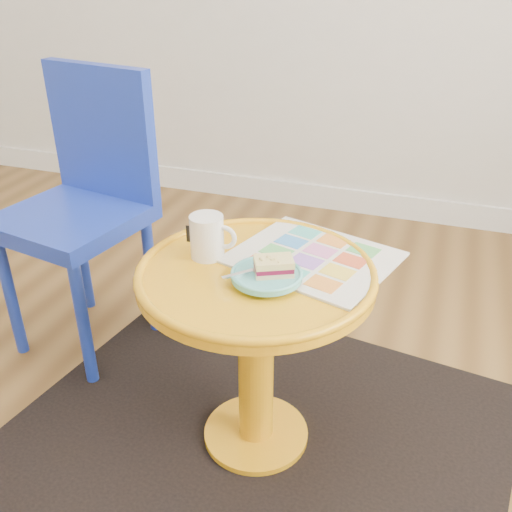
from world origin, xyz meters
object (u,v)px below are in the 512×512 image
(side_table, at_px, (256,324))
(chair, at_px, (85,195))
(newspaper, at_px, (313,257))
(plate, at_px, (267,276))
(mug, at_px, (208,235))

(side_table, relative_size, chair, 0.63)
(chair, height_order, newspaper, chair)
(side_table, relative_size, plate, 3.50)
(chair, xyz_separation_m, mug, (0.54, -0.28, 0.07))
(chair, height_order, plate, chair)
(chair, relative_size, newspaper, 2.45)
(side_table, height_order, mug, mug)
(side_table, xyz_separation_m, plate, (0.04, -0.04, 0.17))
(chair, relative_size, plate, 5.57)
(newspaper, bearing_deg, plate, -99.38)
(plate, bearing_deg, chair, 154.02)
(chair, distance_m, plate, 0.79)
(plate, bearing_deg, mug, 157.34)
(chair, relative_size, mug, 7.65)
(chair, height_order, mug, chair)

